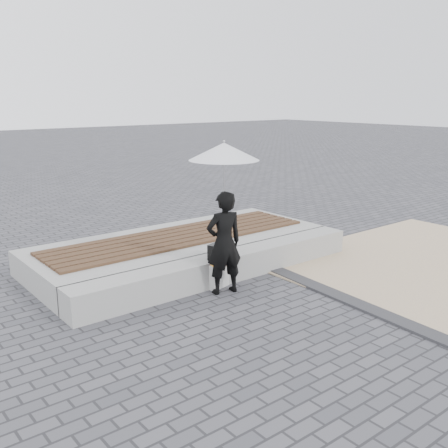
# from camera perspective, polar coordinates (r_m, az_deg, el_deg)

# --- Properties ---
(ground) EXTENTS (80.00, 80.00, 0.00)m
(ground) POSITION_cam_1_polar(r_m,az_deg,el_deg) (6.79, 8.62, -9.69)
(ground) COLOR #49484D
(ground) RESTS_ON ground
(edging_band) EXTENTS (0.61, 5.20, 0.04)m
(edging_band) POSITION_cam_1_polar(r_m,az_deg,el_deg) (7.04, 15.87, -9.05)
(edging_band) COLOR #2F2F32
(edging_band) RESTS_ON ground
(seating_ledge) EXTENTS (5.00, 0.45, 0.40)m
(seating_ledge) POSITION_cam_1_polar(r_m,az_deg,el_deg) (7.81, 0.05, -4.75)
(seating_ledge) COLOR gray
(seating_ledge) RESTS_ON ground
(timber_platform) EXTENTS (5.00, 2.00, 0.40)m
(timber_platform) POSITION_cam_1_polar(r_m,az_deg,el_deg) (8.74, -4.86, -2.75)
(timber_platform) COLOR #9D9C97
(timber_platform) RESTS_ON ground
(timber_decking) EXTENTS (4.60, 1.20, 0.04)m
(timber_decking) POSITION_cam_1_polar(r_m,az_deg,el_deg) (8.68, -4.89, -1.36)
(timber_decking) COLOR #4F3821
(timber_decking) RESTS_ON timber_platform
(woman) EXTENTS (0.59, 0.45, 1.46)m
(woman) POSITION_cam_1_polar(r_m,az_deg,el_deg) (7.14, -0.00, -2.11)
(woman) COLOR black
(woman) RESTS_ON ground
(parasol) EXTENTS (0.95, 0.95, 1.21)m
(parasol) POSITION_cam_1_polar(r_m,az_deg,el_deg) (6.90, -0.00, 8.03)
(parasol) COLOR #A9A8AD
(parasol) RESTS_ON ground
(handbag) EXTENTS (0.34, 0.21, 0.23)m
(handbag) POSITION_cam_1_polar(r_m,az_deg,el_deg) (7.53, -0.81, -2.97)
(handbag) COLOR black
(handbag) RESTS_ON seating_ledge
(canvas_tote) EXTENTS (0.38, 0.23, 0.37)m
(canvas_tote) POSITION_cam_1_polar(r_m,az_deg,el_deg) (7.50, -0.68, -5.66)
(canvas_tote) COLOR white
(canvas_tote) RESTS_ON ground
(magazine) EXTENTS (0.36, 0.29, 0.01)m
(magazine) POSITION_cam_1_polar(r_m,az_deg,el_deg) (7.41, -0.45, -4.37)
(magazine) COLOR #DB4C39
(magazine) RESTS_ON canvas_tote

